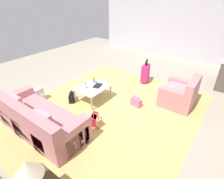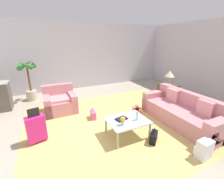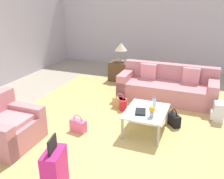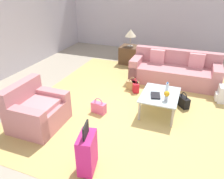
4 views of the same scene
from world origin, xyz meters
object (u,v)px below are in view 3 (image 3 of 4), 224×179
handbag_red (122,103)px  couch (167,88)px  handbag_black (174,119)px  handbag_pink (78,125)px  table_lamp (121,47)px  handbag_tan (120,103)px  suitcase_magenta (55,171)px  flower_vase (152,111)px  water_bottle (154,103)px  coffee_table (146,113)px  backpack_white (218,112)px  armchair (6,128)px  coffee_table_book (141,112)px  side_table (121,70)px

handbag_red → couch: bearing=-40.8°
handbag_black → handbag_pink: 1.91m
table_lamp → handbag_tan: size_ratio=1.57×
suitcase_magenta → handbag_pink: (1.52, 0.50, -0.23)m
handbag_black → flower_vase: bearing=154.1°
couch → handbag_pink: 2.62m
water_bottle → table_lamp: 3.09m
coffee_table → handbag_tan: size_ratio=2.67×
flower_vase → backpack_white: 1.71m
flower_vase → handbag_red: flower_vase is taller
armchair → table_lamp: 4.22m
handbag_black → handbag_tan: (0.40, 1.30, 0.00)m
couch → handbag_pink: size_ratio=6.55×
handbag_tan → armchair: bearing=147.8°
coffee_table → flower_vase: flower_vase is taller
armchair → table_lamp: bearing=-9.3°
water_bottle → suitcase_magenta: size_ratio=0.24×
coffee_table_book → backpack_white: 1.79m
water_bottle → handbag_black: size_ratio=0.57×
coffee_table → side_table: 3.18m
table_lamp → suitcase_magenta: table_lamp is taller
side_table → handbag_pink: 3.29m
handbag_tan → handbag_pink: (-1.31, 0.38, 0.00)m
backpack_white → table_lamp: bearing=57.2°
coffee_table_book → table_lamp: size_ratio=0.50×
side_table → coffee_table: bearing=-151.8°
table_lamp → couch: bearing=-122.1°
backpack_white → couch: bearing=56.2°
coffee_table → handbag_black: size_ratio=2.67×
coffee_table → flower_vase: (-0.22, -0.15, 0.18)m
handbag_red → backpack_white: backpack_white is taller
backpack_white → coffee_table_book: bearing=129.3°
water_bottle → table_lamp: size_ratio=0.36×
handbag_red → water_bottle: bearing=-125.3°
suitcase_magenta → handbag_red: (2.80, 0.05, -0.23)m
water_bottle → handbag_pink: 1.52m
coffee_table → armchair: bearing=120.9°
handbag_tan → couch: bearing=-44.0°
backpack_white → flower_vase: bearing=136.9°
suitcase_magenta → handbag_pink: suitcase_magenta is taller
handbag_tan → handbag_pink: bearing=164.0°
side_table → handbag_pink: bearing=-174.8°
table_lamp → coffee_table_book: bearing=-154.1°
coffee_table_book → handbag_tan: 1.26m
suitcase_magenta → handbag_black: 2.71m
water_bottle → side_table: bearing=31.6°
coffee_table_book → side_table: (2.92, 1.42, -0.17)m
backpack_white → armchair: bearing=123.6°
coffee_table → handbag_pink: size_ratio=2.67×
table_lamp → handbag_red: (-2.00, -0.75, -0.89)m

